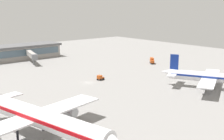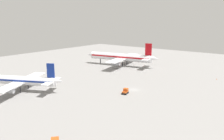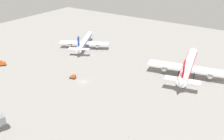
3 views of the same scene
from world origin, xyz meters
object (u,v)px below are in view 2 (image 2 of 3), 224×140
(airplane_taxiing, at_px, (19,80))
(safety_cone_near_gate, at_px, (217,79))
(baggage_tug, at_px, (125,91))
(airplane_at_gate, at_px, (121,57))

(airplane_taxiing, height_order, safety_cone_near_gate, airplane_taxiing)
(baggage_tug, distance_m, safety_cone_near_gate, 56.73)
(safety_cone_near_gate, bearing_deg, baggage_tug, 152.83)
(airplane_taxiing, xyz_separation_m, safety_cone_near_gate, (76.48, -67.41, -4.55))
(baggage_tug, relative_size, safety_cone_near_gate, 5.85)
(airplane_taxiing, bearing_deg, safety_cone_near_gate, -157.92)
(airplane_at_gate, xyz_separation_m, airplane_taxiing, (-76.24, 3.21, -1.17))
(airplane_taxiing, xyz_separation_m, baggage_tug, (26.02, -41.50, -3.69))
(safety_cone_near_gate, bearing_deg, airplane_taxiing, 138.61)
(safety_cone_near_gate, bearing_deg, airplane_at_gate, 90.22)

